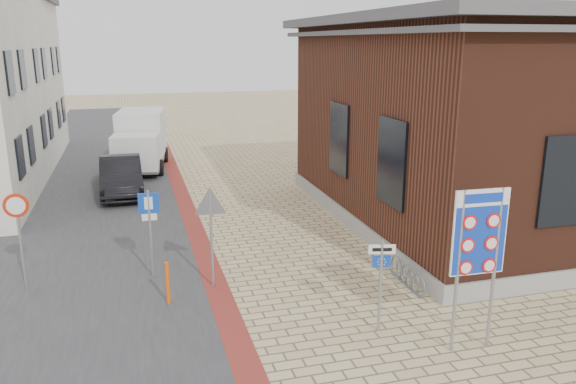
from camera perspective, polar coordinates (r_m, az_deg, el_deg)
ground at (r=11.92m, az=5.25°, el=-15.14°), size 120.00×120.00×0.00m
road_strip at (r=25.36m, az=-19.14°, el=0.57°), size 7.00×60.00×0.02m
curb_strip at (r=20.56m, az=-10.06°, el=-2.07°), size 0.60×40.00×0.02m
brick_building at (r=21.10m, az=21.90°, el=7.17°), size 13.00×13.00×6.80m
bike_rack at (r=14.61m, az=12.00°, el=-8.36°), size 0.08×1.80×0.60m
sedan at (r=23.56m, az=-16.60°, el=1.58°), size 1.69×4.60×1.50m
box_truck at (r=27.99m, az=-14.74°, el=5.15°), size 2.78×5.46×2.73m
border_sign at (r=11.34m, az=18.87°, el=-4.17°), size 1.14×0.10×3.32m
essen_sign at (r=11.93m, az=9.42°, el=-8.02°), size 0.55×0.17×2.08m
parking_sign at (r=14.76m, az=-13.88°, el=-2.70°), size 0.52×0.08×2.36m
yield_sign at (r=13.81m, az=-7.88°, el=-2.13°), size 0.90×0.16×2.53m
speed_sign at (r=14.99m, az=-25.67°, el=-3.14°), size 0.59×0.07×2.51m
bollard at (r=13.55m, az=-12.12°, el=-9.06°), size 0.12×0.12×1.05m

